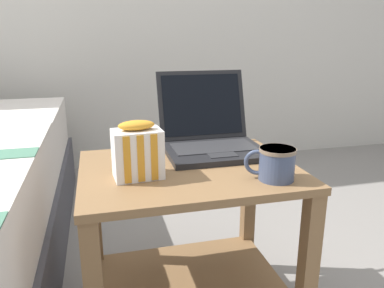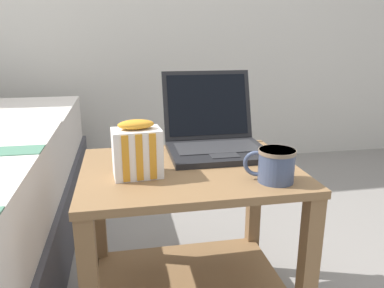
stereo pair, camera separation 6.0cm
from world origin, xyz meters
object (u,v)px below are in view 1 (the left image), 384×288
Objects in this scene: laptop at (211,135)px; cell_phone at (133,157)px; mug_front_left at (276,162)px; snack_bag at (138,152)px.

laptop is 0.27m from cell_phone.
laptop reaches higher than mug_front_left.
snack_bag is (-0.35, 0.11, 0.02)m from mug_front_left.
laptop is at bearing 36.68° from snack_bag.
laptop is 2.04× the size of cell_phone.
snack_bag reaches higher than mug_front_left.
laptop is 0.32m from mug_front_left.
mug_front_left reaches higher than cell_phone.
mug_front_left is 0.81× the size of cell_phone.
mug_front_left is 0.37m from snack_bag.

